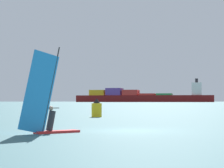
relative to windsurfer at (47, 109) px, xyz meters
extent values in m
plane|color=#386066|center=(4.32, 1.19, -1.17)|extent=(4000.00, 4000.00, 0.00)
cube|color=red|center=(0.49, 0.24, -1.11)|extent=(2.33, 1.57, 0.12)
cylinder|color=black|center=(0.18, 0.09, 1.03)|extent=(0.89, 0.48, 4.18)
cube|color=#268CD8|center=(-0.40, -0.20, 0.86)|extent=(1.96, 1.00, 4.11)
cylinder|color=black|center=(-0.03, -0.01, 0.07)|extent=(1.24, 0.64, 0.04)
cylinder|color=#2D2D33|center=(0.18, 0.09, -0.56)|extent=(0.60, 0.51, 1.04)
sphere|color=tan|center=(0.18, 0.09, 0.06)|extent=(0.22, 0.22, 0.22)
cube|color=maroon|center=(138.97, 565.07, 3.56)|extent=(191.02, 96.46, 9.47)
cube|color=silver|center=(207.42, 539.48, 16.88)|extent=(21.25, 28.15, 17.16)
cylinder|color=black|center=(207.42, 539.48, 28.46)|extent=(4.00, 4.00, 6.00)
cube|color=#2D8C47|center=(165.78, 555.05, 9.60)|extent=(29.90, 33.70, 2.60)
cube|color=red|center=(143.44, 563.40, 9.60)|extent=(29.90, 33.70, 2.60)
cube|color=red|center=(121.10, 571.75, 12.20)|extent=(29.90, 33.70, 7.80)
cube|color=#59388C|center=(98.77, 580.11, 13.50)|extent=(29.90, 33.70, 10.40)
cube|color=gold|center=(76.43, 588.46, 12.20)|extent=(29.90, 33.70, 7.80)
cylinder|color=yellow|center=(4.93, 20.55, -0.49)|extent=(1.01, 1.01, 1.36)
cone|color=black|center=(4.93, 20.55, 0.44)|extent=(0.70, 0.70, 0.50)
camera|label=1|loc=(-0.11, -21.00, 0.42)|focal=67.93mm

